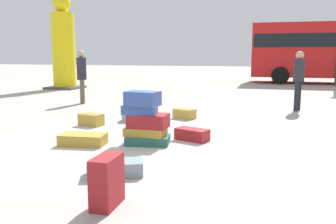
{
  "coord_description": "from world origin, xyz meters",
  "views": [
    {
      "loc": [
        1.98,
        -5.82,
        1.58
      ],
      "look_at": [
        -0.07,
        1.41,
        0.37
      ],
      "focal_mm": 38.99,
      "sensor_mm": 36.0,
      "label": 1
    }
  ],
  "objects_px": {
    "suitcase_slate_white_trunk": "(137,116)",
    "yellow_dummy_statue": "(63,47)",
    "suitcase_tower": "(146,121)",
    "person_tourist_with_camera": "(299,75)",
    "suitcase_tan_right_side": "(91,120)",
    "suitcase_tan_behind_tower": "(184,114)",
    "suitcase_maroon_foreground_near": "(107,181)",
    "suitcase_maroon_foreground_far": "(192,134)",
    "suitcase_slate_upright_blue": "(115,168)",
    "person_bearded_onlooker": "(82,72)",
    "parked_bus": "(336,49)",
    "suitcase_tan_left_side": "(83,139)"
  },
  "relations": [
    {
      "from": "suitcase_maroon_foreground_near",
      "to": "suitcase_tan_behind_tower",
      "type": "height_order",
      "value": "suitcase_maroon_foreground_near"
    },
    {
      "from": "suitcase_slate_white_trunk",
      "to": "suitcase_tan_behind_tower",
      "type": "bearing_deg",
      "value": 14.25
    },
    {
      "from": "suitcase_tower",
      "to": "suitcase_tan_left_side",
      "type": "distance_m",
      "value": 1.14
    },
    {
      "from": "suitcase_tan_behind_tower",
      "to": "suitcase_maroon_foreground_far",
      "type": "relative_size",
      "value": 0.85
    },
    {
      "from": "suitcase_tower",
      "to": "suitcase_maroon_foreground_far",
      "type": "height_order",
      "value": "suitcase_tower"
    },
    {
      "from": "suitcase_slate_white_trunk",
      "to": "parked_bus",
      "type": "height_order",
      "value": "parked_bus"
    },
    {
      "from": "suitcase_maroon_foreground_far",
      "to": "yellow_dummy_statue",
      "type": "distance_m",
      "value": 11.41
    },
    {
      "from": "suitcase_tower",
      "to": "suitcase_tan_right_side",
      "type": "relative_size",
      "value": 1.84
    },
    {
      "from": "suitcase_tan_left_side",
      "to": "suitcase_maroon_foreground_far",
      "type": "height_order",
      "value": "suitcase_maroon_foreground_far"
    },
    {
      "from": "person_tourist_with_camera",
      "to": "parked_bus",
      "type": "bearing_deg",
      "value": -173.64
    },
    {
      "from": "suitcase_slate_upright_blue",
      "to": "suitcase_tan_behind_tower",
      "type": "height_order",
      "value": "suitcase_tan_behind_tower"
    },
    {
      "from": "suitcase_tan_left_side",
      "to": "suitcase_maroon_foreground_near",
      "type": "xyz_separation_m",
      "value": [
        1.52,
        -2.25,
        0.17
      ]
    },
    {
      "from": "suitcase_tower",
      "to": "person_tourist_with_camera",
      "type": "relative_size",
      "value": 0.57
    },
    {
      "from": "suitcase_tower",
      "to": "suitcase_slate_upright_blue",
      "type": "xyz_separation_m",
      "value": [
        0.17,
        -1.67,
        -0.32
      ]
    },
    {
      "from": "suitcase_tan_right_side",
      "to": "suitcase_tan_behind_tower",
      "type": "height_order",
      "value": "suitcase_tan_right_side"
    },
    {
      "from": "suitcase_tan_left_side",
      "to": "yellow_dummy_statue",
      "type": "distance_m",
      "value": 11.0
    },
    {
      "from": "suitcase_tower",
      "to": "suitcase_slate_white_trunk",
      "type": "xyz_separation_m",
      "value": [
        -0.94,
        2.04,
        -0.3
      ]
    },
    {
      "from": "suitcase_slate_white_trunk",
      "to": "yellow_dummy_statue",
      "type": "distance_m",
      "value": 9.18
    },
    {
      "from": "suitcase_maroon_foreground_far",
      "to": "person_bearded_onlooker",
      "type": "bearing_deg",
      "value": 159.36
    },
    {
      "from": "suitcase_tower",
      "to": "person_tourist_with_camera",
      "type": "distance_m",
      "value": 5.58
    },
    {
      "from": "suitcase_tower",
      "to": "suitcase_tan_right_side",
      "type": "distance_m",
      "value": 2.15
    },
    {
      "from": "yellow_dummy_statue",
      "to": "suitcase_tan_left_side",
      "type": "bearing_deg",
      "value": -57.0
    },
    {
      "from": "suitcase_tower",
      "to": "parked_bus",
      "type": "bearing_deg",
      "value": 70.7
    },
    {
      "from": "suitcase_maroon_foreground_far",
      "to": "person_tourist_with_camera",
      "type": "relative_size",
      "value": 0.37
    },
    {
      "from": "suitcase_slate_upright_blue",
      "to": "suitcase_maroon_foreground_far",
      "type": "bearing_deg",
      "value": 51.94
    },
    {
      "from": "suitcase_slate_white_trunk",
      "to": "parked_bus",
      "type": "distance_m",
      "value": 14.56
    },
    {
      "from": "suitcase_maroon_foreground_near",
      "to": "person_tourist_with_camera",
      "type": "bearing_deg",
      "value": 71.7
    },
    {
      "from": "suitcase_slate_white_trunk",
      "to": "suitcase_maroon_foreground_far",
      "type": "height_order",
      "value": "suitcase_slate_white_trunk"
    },
    {
      "from": "person_bearded_onlooker",
      "to": "suitcase_tan_behind_tower",
      "type": "bearing_deg",
      "value": 42.46
    },
    {
      "from": "suitcase_tan_right_side",
      "to": "suitcase_tower",
      "type": "bearing_deg",
      "value": -23.81
    },
    {
      "from": "suitcase_maroon_foreground_far",
      "to": "yellow_dummy_statue",
      "type": "relative_size",
      "value": 0.15
    },
    {
      "from": "suitcase_slate_white_trunk",
      "to": "suitcase_tan_right_side",
      "type": "bearing_deg",
      "value": -153.33
    },
    {
      "from": "suitcase_slate_white_trunk",
      "to": "person_tourist_with_camera",
      "type": "height_order",
      "value": "person_tourist_with_camera"
    },
    {
      "from": "suitcase_tower",
      "to": "person_tourist_with_camera",
      "type": "height_order",
      "value": "person_tourist_with_camera"
    },
    {
      "from": "suitcase_tower",
      "to": "suitcase_maroon_foreground_near",
      "type": "distance_m",
      "value": 2.65
    },
    {
      "from": "suitcase_tan_left_side",
      "to": "suitcase_tan_behind_tower",
      "type": "xyz_separation_m",
      "value": [
        1.1,
        3.04,
        0.02
      ]
    },
    {
      "from": "suitcase_slate_upright_blue",
      "to": "suitcase_maroon_foreground_far",
      "type": "distance_m",
      "value": 2.25
    },
    {
      "from": "suitcase_maroon_foreground_near",
      "to": "parked_bus",
      "type": "bearing_deg",
      "value": 73.94
    },
    {
      "from": "suitcase_tower",
      "to": "suitcase_tan_behind_tower",
      "type": "xyz_separation_m",
      "value": [
        0.07,
        2.69,
        -0.3
      ]
    },
    {
      "from": "suitcase_tan_left_side",
      "to": "suitcase_tan_behind_tower",
      "type": "bearing_deg",
      "value": 63.45
    },
    {
      "from": "suitcase_tan_right_side",
      "to": "suitcase_slate_white_trunk",
      "type": "relative_size",
      "value": 0.77
    },
    {
      "from": "person_bearded_onlooker",
      "to": "person_tourist_with_camera",
      "type": "bearing_deg",
      "value": 70.54
    },
    {
      "from": "suitcase_tower",
      "to": "person_tourist_with_camera",
      "type": "bearing_deg",
      "value": 59.62
    },
    {
      "from": "suitcase_tan_behind_tower",
      "to": "suitcase_maroon_foreground_far",
      "type": "height_order",
      "value": "suitcase_tan_behind_tower"
    },
    {
      "from": "yellow_dummy_statue",
      "to": "suitcase_tower",
      "type": "bearing_deg",
      "value": -51.57
    },
    {
      "from": "suitcase_tower",
      "to": "parked_bus",
      "type": "relative_size",
      "value": 0.11
    },
    {
      "from": "yellow_dummy_statue",
      "to": "suitcase_tan_behind_tower",
      "type": "bearing_deg",
      "value": -40.87
    },
    {
      "from": "person_tourist_with_camera",
      "to": "parked_bus",
      "type": "height_order",
      "value": "parked_bus"
    },
    {
      "from": "suitcase_tan_right_side",
      "to": "suitcase_tan_behind_tower",
      "type": "bearing_deg",
      "value": 51.14
    },
    {
      "from": "suitcase_tan_right_side",
      "to": "suitcase_maroon_foreground_near",
      "type": "relative_size",
      "value": 0.96
    }
  ]
}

